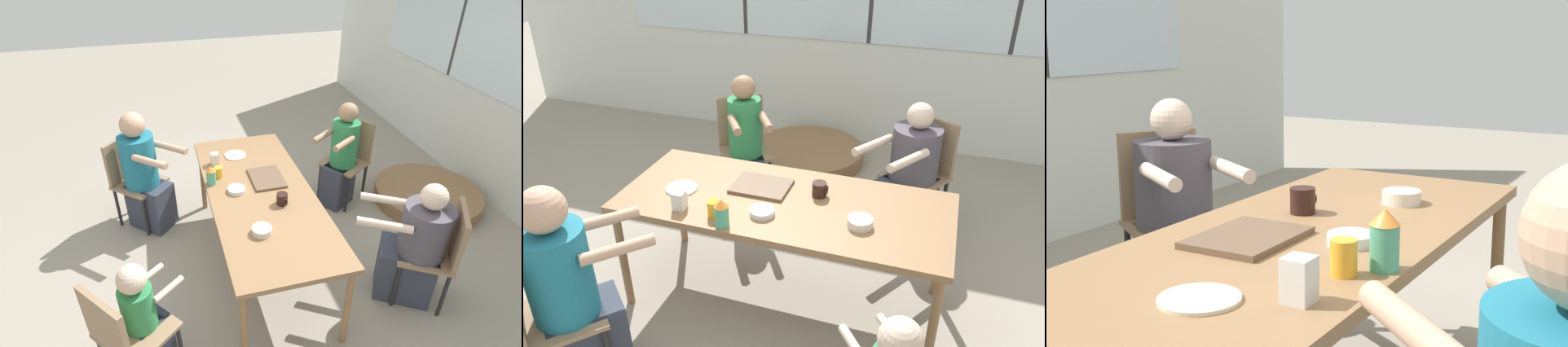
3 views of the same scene
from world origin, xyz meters
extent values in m
plane|color=gray|center=(0.00, 0.00, 0.00)|extent=(16.00, 16.00, 0.00)
cube|color=silver|center=(0.00, 2.64, 1.40)|extent=(8.40, 0.06, 2.80)
cube|color=olive|center=(0.00, 0.00, 0.72)|extent=(1.95, 0.82, 0.04)
cylinder|color=olive|center=(-0.93, -0.36, 0.35)|extent=(0.05, 0.05, 0.70)
cylinder|color=olive|center=(0.93, -0.36, 0.35)|extent=(0.05, 0.05, 0.70)
cylinder|color=olive|center=(-0.93, 0.36, 0.35)|extent=(0.05, 0.05, 0.70)
cylinder|color=olive|center=(0.93, 0.36, 0.35)|extent=(0.05, 0.05, 0.70)
cube|color=#937556|center=(-0.71, 1.08, 0.45)|extent=(0.55, 0.55, 0.03)
cube|color=#937556|center=(-0.81, 1.24, 0.67)|extent=(0.34, 0.24, 0.42)
cylinder|color=black|center=(-0.47, 1.04, 0.22)|extent=(0.03, 0.03, 0.43)
cylinder|color=black|center=(-0.76, 0.85, 0.22)|extent=(0.03, 0.03, 0.43)
cylinder|color=black|center=(-0.66, 1.32, 0.22)|extent=(0.03, 0.03, 0.43)
cylinder|color=black|center=(-0.94, 1.13, 0.22)|extent=(0.03, 0.03, 0.43)
cube|color=#937556|center=(0.68, 1.10, 0.45)|extent=(0.55, 0.55, 0.03)
cube|color=#937556|center=(0.77, 1.26, 0.67)|extent=(0.34, 0.23, 0.42)
cylinder|color=black|center=(0.73, 0.87, 0.22)|extent=(0.03, 0.03, 0.43)
cylinder|color=black|center=(0.45, 1.05, 0.22)|extent=(0.03, 0.03, 0.43)
cylinder|color=black|center=(0.91, 1.16, 0.22)|extent=(0.03, 0.03, 0.43)
cylinder|color=black|center=(0.62, 1.34, 0.22)|extent=(0.03, 0.03, 0.43)
cube|color=#937556|center=(-0.86, -0.96, 0.45)|extent=(0.56, 0.56, 0.03)
cylinder|color=black|center=(-0.88, -0.72, 0.22)|extent=(0.03, 0.03, 0.43)
cylinder|color=black|center=(-1.10, -0.98, 0.22)|extent=(0.03, 0.03, 0.43)
cube|color=#333847|center=(-0.66, 1.01, 0.23)|extent=(0.38, 0.40, 0.46)
cylinder|color=#2D844C|center=(-0.69, 1.05, 0.69)|extent=(0.27, 0.27, 0.47)
sphere|color=#A37A5B|center=(-0.69, 1.05, 1.03)|extent=(0.19, 0.19, 0.19)
cylinder|color=#A37A5B|center=(-0.46, 0.93, 0.82)|extent=(0.21, 0.28, 0.06)
cylinder|color=#A37A5B|center=(-0.66, 0.80, 0.82)|extent=(0.21, 0.28, 0.06)
cube|color=#333847|center=(0.62, 1.01, 0.23)|extent=(0.49, 0.53, 0.46)
cylinder|color=#4C4751|center=(0.66, 1.07, 0.66)|extent=(0.35, 0.35, 0.40)
sphere|color=beige|center=(0.66, 1.07, 0.96)|extent=(0.19, 0.19, 0.19)
cylinder|color=beige|center=(0.64, 0.73, 0.76)|extent=(0.25, 0.36, 0.06)
cylinder|color=beige|center=(0.37, 0.90, 0.76)|extent=(0.25, 0.36, 0.06)
cube|color=#333847|center=(-0.80, -0.89, 0.23)|extent=(0.47, 0.48, 0.46)
cylinder|color=#1E7089|center=(-0.84, -0.94, 0.71)|extent=(0.32, 0.32, 0.50)
sphere|color=tan|center=(-0.84, -0.94, 1.07)|extent=(0.22, 0.22, 0.22)
cylinder|color=tan|center=(-0.76, -0.64, 0.84)|extent=(0.28, 0.30, 0.06)
cylinder|color=tan|center=(-0.55, -0.83, 0.84)|extent=(0.28, 0.30, 0.06)
sphere|color=beige|center=(0.79, -0.98, 0.85)|extent=(0.18, 0.18, 0.18)
cylinder|color=beige|center=(0.61, -0.90, 0.68)|extent=(0.17, 0.20, 0.04)
cylinder|color=beige|center=(0.75, -0.78, 0.68)|extent=(0.17, 0.20, 0.04)
cube|color=brown|center=(-0.18, 0.10, 0.75)|extent=(0.34, 0.26, 0.02)
cylinder|color=black|center=(0.18, 0.12, 0.79)|extent=(0.09, 0.09, 0.09)
torus|color=black|center=(0.22, 0.12, 0.79)|extent=(0.01, 0.06, 0.06)
cylinder|color=#4CA57F|center=(-0.23, -0.36, 0.80)|extent=(0.08, 0.08, 0.12)
cone|color=orange|center=(-0.23, -0.36, 0.89)|extent=(0.08, 0.08, 0.04)
cylinder|color=gold|center=(-0.32, -0.28, 0.79)|extent=(0.07, 0.07, 0.09)
cube|color=silver|center=(-0.53, -0.28, 0.80)|extent=(0.07, 0.07, 0.11)
cylinder|color=silver|center=(0.47, -0.12, 0.77)|extent=(0.14, 0.14, 0.05)
cylinder|color=silver|center=(-0.07, -0.18, 0.76)|extent=(0.14, 0.14, 0.03)
cylinder|color=beige|center=(-0.64, -0.07, 0.75)|extent=(0.19, 0.19, 0.01)
cylinder|color=olive|center=(-0.42, 1.96, 0.01)|extent=(1.10, 1.10, 0.03)
cylinder|color=olive|center=(-0.42, 1.96, 0.04)|extent=(1.11, 1.11, 0.03)
cylinder|color=olive|center=(-0.42, 1.96, 0.07)|extent=(1.10, 1.10, 0.03)
cylinder|color=olive|center=(-0.42, 1.96, 0.10)|extent=(1.11, 1.11, 0.03)
cylinder|color=olive|center=(-0.42, 1.96, 0.14)|extent=(1.10, 1.10, 0.03)
camera|label=1|loc=(2.56, -0.69, 2.59)|focal=28.00mm
camera|label=2|loc=(0.82, -2.42, 2.30)|focal=35.00mm
camera|label=3|loc=(-1.89, -1.05, 1.35)|focal=50.00mm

